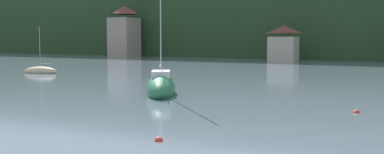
{
  "coord_description": "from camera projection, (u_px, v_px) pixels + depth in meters",
  "views": [
    {
      "loc": [
        12.08,
        14.28,
        4.45
      ],
      "look_at": [
        0.0,
        37.34,
        2.17
      ],
      "focal_mm": 42.5,
      "sensor_mm": 36.0,
      "label": 1
    }
  ],
  "objects": [
    {
      "name": "wooded_hillside",
      "position": [
        318.0,
        22.0,
        117.09
      ],
      "size": [
        352.0,
        52.17,
        40.72
      ],
      "color": "#264223",
      "rests_on": "ground_plane"
    },
    {
      "name": "shore_building_west",
      "position": [
        124.0,
        32.0,
        103.24
      ],
      "size": [
        5.63,
        6.04,
        11.56
      ],
      "color": "gray",
      "rests_on": "ground_plane"
    },
    {
      "name": "shore_building_westcentral",
      "position": [
        283.0,
        44.0,
        85.5
      ],
      "size": [
        5.23,
        4.38,
        6.68
      ],
      "color": "#BCB29E",
      "rests_on": "ground_plane"
    },
    {
      "name": "sailboat_far_5",
      "position": [
        161.0,
        87.0,
        35.91
      ],
      "size": [
        5.79,
        7.82,
        12.37
      ],
      "rotation": [
        0.0,
        0.0,
        2.1
      ],
      "color": "#2D754C",
      "rests_on": "ground_plane"
    },
    {
      "name": "sailboat_far_7",
      "position": [
        40.0,
        71.0,
        56.55
      ],
      "size": [
        4.61,
        2.41,
        6.15
      ],
      "rotation": [
        0.0,
        0.0,
        3.39
      ],
      "color": "#CCBC8E",
      "rests_on": "ground_plane"
    },
    {
      "name": "mooring_buoy_near",
      "position": [
        357.0,
        113.0,
        26.86
      ],
      "size": [
        0.37,
        0.37,
        0.37
      ],
      "primitive_type": "sphere",
      "color": "red",
      "rests_on": "ground_plane"
    },
    {
      "name": "mooring_buoy_far",
      "position": [
        159.0,
        141.0,
        19.54
      ],
      "size": [
        0.37,
        0.37,
        0.37
      ],
      "primitive_type": "sphere",
      "color": "red",
      "rests_on": "ground_plane"
    }
  ]
}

